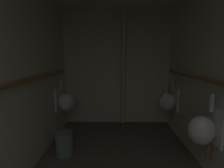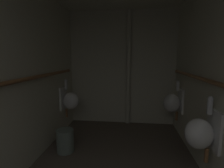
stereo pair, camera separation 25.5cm
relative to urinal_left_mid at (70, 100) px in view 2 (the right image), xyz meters
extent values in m
cube|color=beige|center=(-0.18, -1.23, 0.58)|extent=(0.06, 3.71, 2.41)
cube|color=beige|center=(2.12, -1.23, 0.58)|extent=(0.06, 3.71, 2.41)
cube|color=beige|center=(0.97, 0.60, 0.58)|extent=(2.36, 0.06, 2.41)
ellipsoid|color=white|center=(0.02, 0.00, -0.01)|extent=(0.30, 0.26, 0.34)
cube|color=white|center=(-0.13, 0.00, 0.04)|extent=(0.03, 0.30, 0.44)
cylinder|color=silver|center=(-0.07, 0.00, 0.30)|extent=(0.06, 0.06, 0.16)
sphere|color=silver|center=(-0.07, 0.00, 0.38)|extent=(0.06, 0.06, 0.06)
cylinder|color=#936038|center=(-0.08, 0.00, -0.26)|extent=(0.04, 0.04, 0.16)
ellipsoid|color=white|center=(1.92, -1.23, -0.01)|extent=(0.30, 0.26, 0.34)
cube|color=white|center=(2.08, -1.23, 0.04)|extent=(0.03, 0.30, 0.44)
cylinder|color=silver|center=(2.01, -1.23, 0.30)|extent=(0.06, 0.06, 0.16)
sphere|color=silver|center=(2.01, -1.23, 0.38)|extent=(0.06, 0.06, 0.06)
cylinder|color=#936038|center=(2.02, -1.23, -0.26)|extent=(0.04, 0.04, 0.16)
ellipsoid|color=white|center=(1.92, 0.06, -0.01)|extent=(0.30, 0.26, 0.34)
cube|color=white|center=(2.08, 0.06, 0.04)|extent=(0.03, 0.30, 0.44)
cylinder|color=silver|center=(2.01, 0.06, 0.30)|extent=(0.06, 0.06, 0.16)
sphere|color=silver|center=(2.01, 0.06, 0.38)|extent=(0.06, 0.06, 0.06)
cylinder|color=#936038|center=(2.02, 0.06, -0.26)|extent=(0.04, 0.04, 0.16)
cylinder|color=#936038|center=(-0.09, -1.26, 0.56)|extent=(0.05, 2.92, 0.05)
sphere|color=#936038|center=(-0.09, 0.20, 0.56)|extent=(0.06, 0.06, 0.06)
cylinder|color=#936038|center=(2.03, -1.23, 0.56)|extent=(0.05, 2.97, 0.05)
sphere|color=#936038|center=(2.03, 0.26, 0.56)|extent=(0.06, 0.06, 0.06)
cylinder|color=beige|center=(1.11, 0.49, 0.58)|extent=(0.09, 0.09, 2.36)
cylinder|color=slate|center=(0.18, -0.74, -0.45)|extent=(0.26, 0.26, 0.35)
camera|label=1|loc=(0.92, -3.10, 0.82)|focal=27.36mm
camera|label=2|loc=(1.18, -3.10, 0.82)|focal=27.36mm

